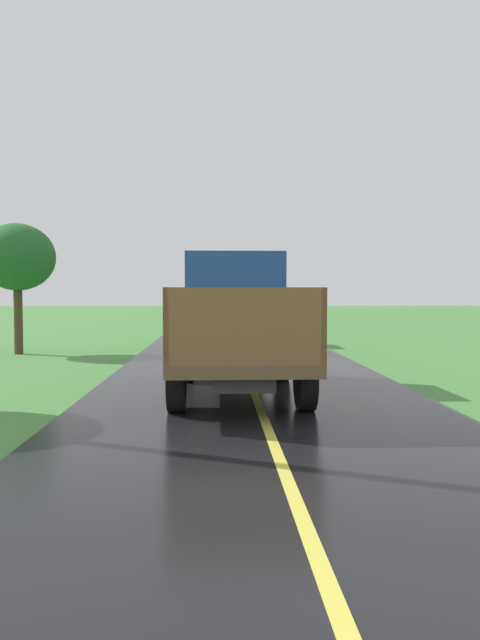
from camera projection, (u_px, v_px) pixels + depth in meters
name	position (u px, v px, depth m)	size (l,w,h in m)	color
banana_truck_near	(235.00, 320.00, 11.81)	(2.38, 5.82, 2.80)	#2D2D30
banana_truck_far	(225.00, 308.00, 22.11)	(2.38, 5.81, 2.80)	#2D2D30
roadside_tree_mid_right	(17.00, 258.00, 19.11)	(2.45, 2.45, 4.31)	#4C3823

